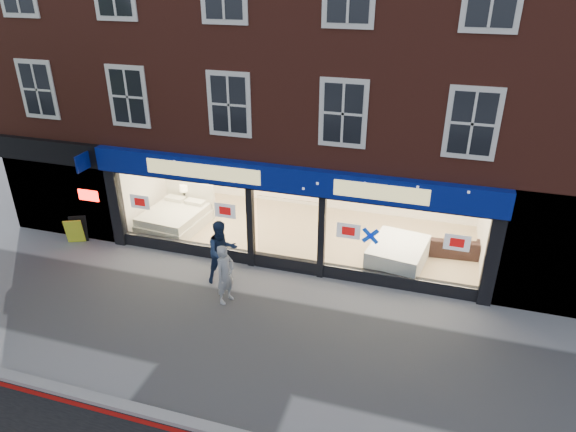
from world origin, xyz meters
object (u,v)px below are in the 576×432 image
at_px(mattress_stack, 398,255).
at_px(sofa, 451,245).
at_px(pedestrian_grey, 225,274).
at_px(pedestrian_blue, 222,252).
at_px(display_bed, 176,217).
at_px(a_board, 76,230).

distance_m(mattress_stack, sofa, 1.94).
distance_m(pedestrian_grey, pedestrian_blue, 1.02).
height_order(sofa, pedestrian_grey, pedestrian_grey).
relative_size(display_bed, a_board, 2.76).
bearing_deg(mattress_stack, pedestrian_blue, -156.28).
height_order(mattress_stack, pedestrian_grey, pedestrian_grey).
xyz_separation_m(mattress_stack, pedestrian_blue, (-4.62, -2.03, 0.45)).
bearing_deg(pedestrian_blue, mattress_stack, -21.90).
distance_m(display_bed, pedestrian_blue, 3.71).
bearing_deg(pedestrian_blue, display_bed, 93.11).
xyz_separation_m(display_bed, a_board, (-2.61, -1.76, -0.02)).
height_order(display_bed, mattress_stack, display_bed).
bearing_deg(sofa, mattress_stack, 33.73).
relative_size(sofa, a_board, 2.33).
distance_m(a_board, pedestrian_grey, 6.07).
bearing_deg(sofa, display_bed, -0.09).
bearing_deg(mattress_stack, display_bed, 176.94).
relative_size(mattress_stack, pedestrian_grey, 1.26).
distance_m(a_board, pedestrian_blue, 5.44).
bearing_deg(pedestrian_blue, a_board, 127.30).
relative_size(display_bed, mattress_stack, 1.14).
relative_size(mattress_stack, sofa, 1.04).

